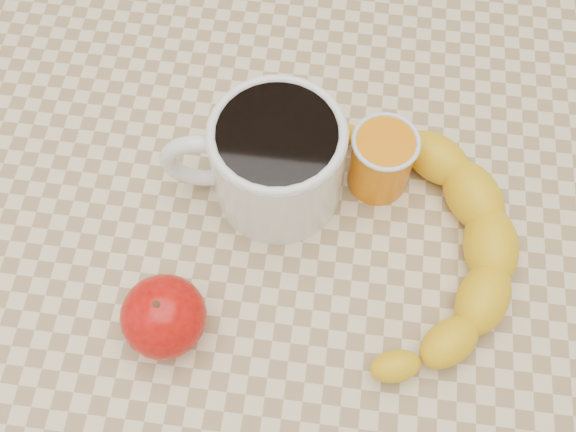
# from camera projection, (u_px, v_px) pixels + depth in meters

# --- Properties ---
(ground) EXTENTS (3.00, 3.00, 0.00)m
(ground) POSITION_uv_depth(u_px,v_px,m) (288.00, 380.00, 1.29)
(ground) COLOR tan
(ground) RESTS_ON ground
(table) EXTENTS (0.80, 0.80, 0.75)m
(table) POSITION_uv_depth(u_px,v_px,m) (288.00, 258.00, 0.69)
(table) COLOR beige
(table) RESTS_ON ground
(coffee_mug) EXTENTS (0.18, 0.13, 0.10)m
(coffee_mug) POSITION_uv_depth(u_px,v_px,m) (274.00, 159.00, 0.58)
(coffee_mug) COLOR silver
(coffee_mug) RESTS_ON table
(orange_juice_glass) EXTENTS (0.06, 0.06, 0.07)m
(orange_juice_glass) POSITION_uv_depth(u_px,v_px,m) (381.00, 160.00, 0.60)
(orange_juice_glass) COLOR orange
(orange_juice_glass) RESTS_ON table
(apple) EXTENTS (0.10, 0.10, 0.07)m
(apple) POSITION_uv_depth(u_px,v_px,m) (164.00, 316.00, 0.54)
(apple) COLOR #920406
(apple) RESTS_ON table
(banana) EXTENTS (0.30, 0.37, 0.05)m
(banana) POSITION_uv_depth(u_px,v_px,m) (416.00, 238.00, 0.58)
(banana) COLOR gold
(banana) RESTS_ON table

